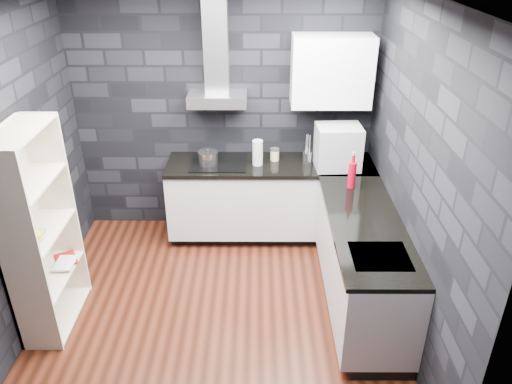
{
  "coord_description": "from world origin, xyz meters",
  "views": [
    {
      "loc": [
        0.37,
        -3.53,
        3.1
      ],
      "look_at": [
        0.35,
        0.45,
        1.0
      ],
      "focal_mm": 35.0,
      "sensor_mm": 36.0,
      "label": 1
    }
  ],
  "objects_px": {
    "pot": "(208,158)",
    "storage_jar": "(275,155)",
    "appliance_garage": "(338,147)",
    "bookshelf": "(40,233)",
    "red_bottle": "(352,175)",
    "glass_vase": "(258,153)",
    "utensil_crock": "(307,157)",
    "fruit_bowl": "(34,237)"
  },
  "relations": [
    {
      "from": "appliance_garage",
      "to": "red_bottle",
      "type": "relative_size",
      "value": 1.73
    },
    {
      "from": "utensil_crock",
      "to": "appliance_garage",
      "type": "height_order",
      "value": "appliance_garage"
    },
    {
      "from": "utensil_crock",
      "to": "pot",
      "type": "bearing_deg",
      "value": -177.33
    },
    {
      "from": "pot",
      "to": "red_bottle",
      "type": "relative_size",
      "value": 0.78
    },
    {
      "from": "glass_vase",
      "to": "red_bottle",
      "type": "bearing_deg",
      "value": -30.0
    },
    {
      "from": "pot",
      "to": "glass_vase",
      "type": "height_order",
      "value": "glass_vase"
    },
    {
      "from": "utensil_crock",
      "to": "glass_vase",
      "type": "bearing_deg",
      "value": -174.82
    },
    {
      "from": "pot",
      "to": "red_bottle",
      "type": "xyz_separation_m",
      "value": [
        1.42,
        -0.52,
        0.06
      ]
    },
    {
      "from": "storage_jar",
      "to": "fruit_bowl",
      "type": "xyz_separation_m",
      "value": [
        -1.97,
        -1.58,
        -0.02
      ]
    },
    {
      "from": "storage_jar",
      "to": "glass_vase",
      "type": "bearing_deg",
      "value": -147.58
    },
    {
      "from": "storage_jar",
      "to": "red_bottle",
      "type": "bearing_deg",
      "value": -41.5
    },
    {
      "from": "storage_jar",
      "to": "fruit_bowl",
      "type": "height_order",
      "value": "storage_jar"
    },
    {
      "from": "red_bottle",
      "to": "fruit_bowl",
      "type": "xyz_separation_m",
      "value": [
        -2.68,
        -0.94,
        -0.09
      ]
    },
    {
      "from": "pot",
      "to": "storage_jar",
      "type": "distance_m",
      "value": 0.71
    },
    {
      "from": "utensil_crock",
      "to": "appliance_garage",
      "type": "xyz_separation_m",
      "value": [
        0.3,
        -0.11,
        0.16
      ]
    },
    {
      "from": "appliance_garage",
      "to": "red_bottle",
      "type": "distance_m",
      "value": 0.47
    },
    {
      "from": "glass_vase",
      "to": "red_bottle",
      "type": "height_order",
      "value": "glass_vase"
    },
    {
      "from": "bookshelf",
      "to": "utensil_crock",
      "type": "bearing_deg",
      "value": 46.43
    },
    {
      "from": "utensil_crock",
      "to": "fruit_bowl",
      "type": "distance_m",
      "value": 2.76
    },
    {
      "from": "fruit_bowl",
      "to": "red_bottle",
      "type": "bearing_deg",
      "value": 19.36
    },
    {
      "from": "storage_jar",
      "to": "red_bottle",
      "type": "distance_m",
      "value": 0.96
    },
    {
      "from": "appliance_garage",
      "to": "bookshelf",
      "type": "height_order",
      "value": "bookshelf"
    },
    {
      "from": "fruit_bowl",
      "to": "glass_vase",
      "type": "bearing_deg",
      "value": 39.33
    },
    {
      "from": "storage_jar",
      "to": "bookshelf",
      "type": "bearing_deg",
      "value": -143.29
    },
    {
      "from": "red_bottle",
      "to": "glass_vase",
      "type": "bearing_deg",
      "value": 150.0
    },
    {
      "from": "glass_vase",
      "to": "utensil_crock",
      "type": "relative_size",
      "value": 2.19
    },
    {
      "from": "appliance_garage",
      "to": "bookshelf",
      "type": "xyz_separation_m",
      "value": [
        -2.61,
        -1.29,
        -0.22
      ]
    },
    {
      "from": "pot",
      "to": "fruit_bowl",
      "type": "bearing_deg",
      "value": -130.85
    },
    {
      "from": "utensil_crock",
      "to": "red_bottle",
      "type": "height_order",
      "value": "red_bottle"
    },
    {
      "from": "pot",
      "to": "glass_vase",
      "type": "distance_m",
      "value": 0.52
    },
    {
      "from": "glass_vase",
      "to": "bookshelf",
      "type": "distance_m",
      "value": 2.24
    },
    {
      "from": "glass_vase",
      "to": "pot",
      "type": "bearing_deg",
      "value": -179.87
    },
    {
      "from": "appliance_garage",
      "to": "fruit_bowl",
      "type": "xyz_separation_m",
      "value": [
        -2.61,
        -1.4,
        -0.19
      ]
    },
    {
      "from": "appliance_garage",
      "to": "bookshelf",
      "type": "bearing_deg",
      "value": -157.08
    },
    {
      "from": "utensil_crock",
      "to": "fruit_bowl",
      "type": "relative_size",
      "value": 0.61
    },
    {
      "from": "pot",
      "to": "storage_jar",
      "type": "height_order",
      "value": "pot"
    },
    {
      "from": "appliance_garage",
      "to": "red_bottle",
      "type": "bearing_deg",
      "value": -83.99
    },
    {
      "from": "glass_vase",
      "to": "bookshelf",
      "type": "relative_size",
      "value": 0.15
    },
    {
      "from": "pot",
      "to": "red_bottle",
      "type": "height_order",
      "value": "red_bottle"
    },
    {
      "from": "glass_vase",
      "to": "utensil_crock",
      "type": "distance_m",
      "value": 0.53
    },
    {
      "from": "pot",
      "to": "appliance_garage",
      "type": "height_order",
      "value": "appliance_garage"
    },
    {
      "from": "fruit_bowl",
      "to": "appliance_garage",
      "type": "bearing_deg",
      "value": 28.25
    }
  ]
}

